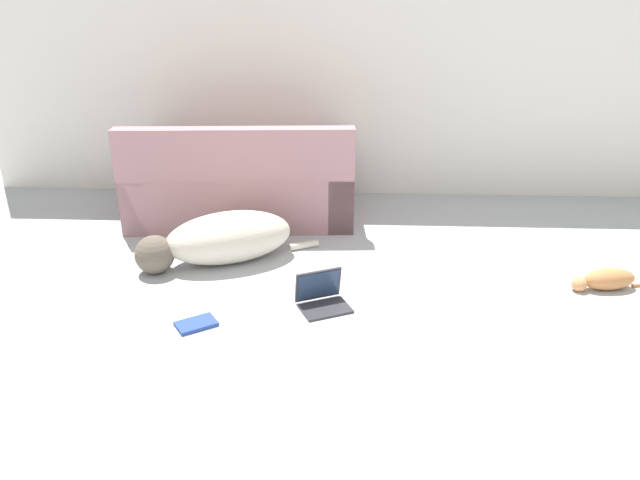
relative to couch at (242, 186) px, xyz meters
The scene contains 6 objects.
wall_back 1.69m from the couch, 29.81° to the left, with size 7.31×0.06×2.46m.
couch is the anchor object (origin of this frame).
dog 0.90m from the couch, 90.47° to the right, with size 1.29×0.79×0.36m.
cat 2.85m from the couch, 24.77° to the right, with size 0.52×0.21×0.14m.
laptop_open 1.67m from the couch, 63.86° to the right, with size 0.38×0.35×0.22m.
book_blue 1.79m from the couch, 89.77° to the right, with size 0.27×0.25×0.02m.
Camera 1 is at (-0.33, -1.70, 1.92)m, focal length 35.00 mm.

